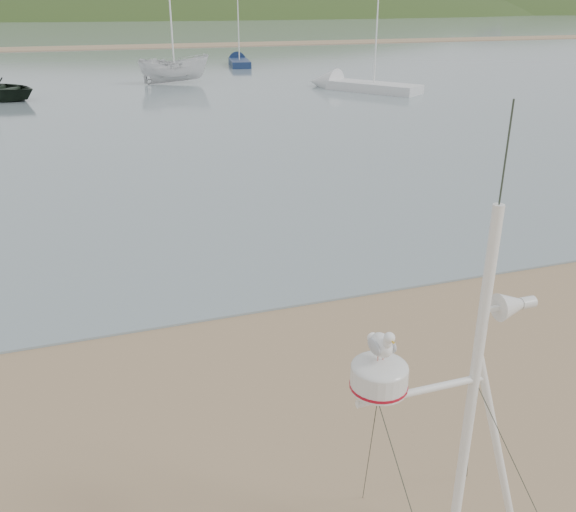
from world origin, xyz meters
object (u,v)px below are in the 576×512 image
object	(u,v)px
mast_rig	(459,478)
boat_white	(173,46)
sailboat_blue_far	(238,61)
sailboat_white_near	(345,84)

from	to	relation	value
mast_rig	boat_white	bearing A→B (deg)	84.68
mast_rig	sailboat_blue_far	size ratio (longest dim) A/B	0.71
sailboat_blue_far	sailboat_white_near	xyz separation A→B (m)	(2.30, -16.67, -0.00)
boat_white	sailboat_white_near	distance (m)	11.14
sailboat_blue_far	boat_white	bearing A→B (deg)	-122.82
mast_rig	sailboat_white_near	size ratio (longest dim) A/B	0.60
mast_rig	sailboat_blue_far	distance (m)	48.82
mast_rig	sailboat_blue_far	bearing A→B (deg)	77.71
mast_rig	boat_white	world-z (taller)	boat_white
boat_white	sailboat_white_near	xyz separation A→B (m)	(9.25, -5.89, -1.99)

